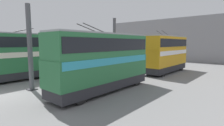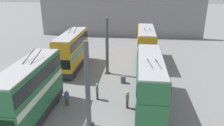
# 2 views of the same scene
# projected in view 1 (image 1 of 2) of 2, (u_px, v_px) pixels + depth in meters

# --- Properties ---
(ground_plane) EXTENTS (240.00, 240.00, 0.00)m
(ground_plane) POSITION_uv_depth(u_px,v_px,m) (1.00, 96.00, 13.61)
(ground_plane) COLOR slate
(depot_back_wall) EXTENTS (0.50, 36.00, 9.74)m
(depot_back_wall) POSITION_uv_depth(u_px,v_px,m) (175.00, 40.00, 39.78)
(depot_back_wall) COLOR gray
(depot_back_wall) RESTS_ON ground_plane
(support_column_near) EXTENTS (0.73, 0.73, 7.42)m
(support_column_near) POSITION_uv_depth(u_px,v_px,m) (30.00, 49.00, 15.05)
(support_column_near) COLOR #4C4C51
(support_column_near) RESTS_ON ground_plane
(support_column_far) EXTENTS (0.73, 0.73, 7.42)m
(support_column_far) POSITION_uv_depth(u_px,v_px,m) (114.00, 47.00, 23.65)
(support_column_far) COLOR #4C4C51
(support_column_far) RESTS_ON ground_plane
(bus_left_near) EXTENTS (9.98, 2.54, 5.56)m
(bus_left_near) POSITION_uv_depth(u_px,v_px,m) (103.00, 59.00, 14.69)
(bus_left_near) COLOR black
(bus_left_near) RESTS_ON ground_plane
(bus_left_far) EXTENTS (9.35, 2.54, 5.72)m
(bus_left_far) POSITION_uv_depth(u_px,v_px,m) (166.00, 52.00, 24.29)
(bus_left_far) COLOR black
(bus_left_far) RESTS_ON ground_plane
(bus_right_near) EXTENTS (9.10, 2.54, 5.82)m
(bus_right_near) POSITION_uv_depth(u_px,v_px,m) (12.00, 54.00, 18.72)
(bus_right_near) COLOR black
(bus_right_near) RESTS_ON ground_plane
(bus_right_mid) EXTENTS (9.32, 2.54, 5.64)m
(bus_right_mid) POSITION_uv_depth(u_px,v_px,m) (95.00, 51.00, 28.09)
(bus_right_mid) COLOR black
(bus_right_mid) RESTS_ON ground_plane
(person_by_left_row) EXTENTS (0.45, 0.29, 1.79)m
(person_by_left_row) POSITION_uv_depth(u_px,v_px,m) (82.00, 78.00, 15.70)
(person_by_left_row) COLOR #473D33
(person_by_left_row) RESTS_ON ground_plane
(person_aisle_midway) EXTENTS (0.45, 0.30, 1.82)m
(person_aisle_midway) POSITION_uv_depth(u_px,v_px,m) (72.00, 72.00, 18.74)
(person_aisle_midway) COLOR #2D2D33
(person_aisle_midway) RESTS_ON ground_plane
(person_by_right_row) EXTENTS (0.44, 0.48, 1.64)m
(person_by_right_row) POSITION_uv_depth(u_px,v_px,m) (46.00, 72.00, 19.38)
(person_by_right_row) COLOR #473D33
(person_by_right_row) RESTS_ON ground_plane
(oil_drum) EXTENTS (0.64, 0.64, 0.89)m
(oil_drum) POSITION_uv_depth(u_px,v_px,m) (115.00, 74.00, 20.47)
(oil_drum) COLOR #424C56
(oil_drum) RESTS_ON ground_plane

